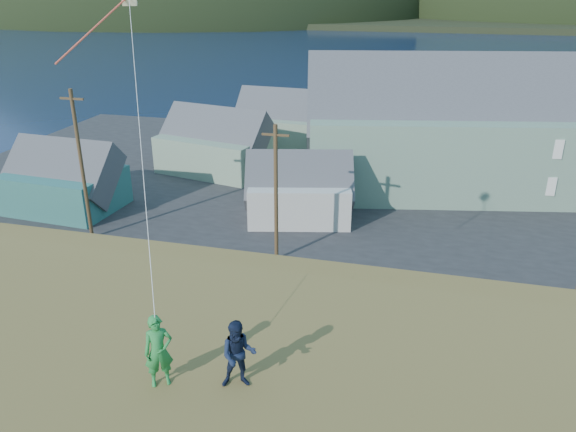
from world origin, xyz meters
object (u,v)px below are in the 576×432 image
object	(u,v)px
wharf	(338,116)
shed_palegreen_near	(215,144)
kite_flyer_navy	(238,355)
shed_teal	(63,179)
shed_white	(299,189)
shed_palegreen_far	(291,123)
lodge	(543,130)
kite_flyer_green	(158,351)

from	to	relation	value
wharf	shed_palegreen_near	bearing A→B (deg)	-107.47
kite_flyer_navy	wharf	bearing A→B (deg)	79.14
shed_palegreen_near	kite_flyer_navy	bearing A→B (deg)	-55.31
shed_teal	shed_white	xyz separation A→B (m)	(17.34, 2.53, -0.11)
shed_white	shed_palegreen_far	bearing A→B (deg)	92.63
shed_white	shed_palegreen_far	size ratio (longest dim) A/B	0.75
lodge	shed_teal	xyz separation A→B (m)	(-34.59, -13.46, -2.62)
lodge	kite_flyer_navy	world-z (taller)	lodge
shed_teal	shed_palegreen_near	world-z (taller)	shed_palegreen_near
wharf	kite_flyer_green	xyz separation A→B (m)	(5.48, -58.58, 7.66)
kite_flyer_green	lodge	bearing A→B (deg)	36.03
shed_teal	shed_palegreen_near	xyz separation A→B (m)	(7.57, 11.27, 0.21)
wharf	shed_palegreen_near	xyz separation A→B (m)	(-7.25, -23.05, 2.18)
wharf	lodge	bearing A→B (deg)	-46.55
wharf	lodge	xyz separation A→B (m)	(19.76, -20.86, 4.59)
lodge	shed_white	distance (m)	20.60
shed_teal	shed_palegreen_far	bearing A→B (deg)	61.95
shed_white	shed_palegreen_far	distance (m)	18.07
shed_palegreen_far	kite_flyer_navy	world-z (taller)	kite_flyer_navy
wharf	kite_flyer_green	distance (m)	59.33
shed_palegreen_near	wharf	bearing A→B (deg)	84.74
wharf	shed_teal	size ratio (longest dim) A/B	3.03
lodge	shed_white	xyz separation A→B (m)	(-17.25, -10.93, -2.73)
shed_palegreen_near	shed_white	xyz separation A→B (m)	(9.76, -8.74, -0.31)
shed_white	shed_palegreen_far	xyz separation A→B (m)	(-5.01, 17.36, 0.50)
shed_white	shed_palegreen_far	world-z (taller)	shed_palegreen_far
shed_teal	kite_flyer_navy	size ratio (longest dim) A/B	4.99
shed_palegreen_far	kite_flyer_green	xyz separation A→B (m)	(7.98, -44.14, 5.30)
shed_teal	kite_flyer_green	distance (m)	32.14
wharf	shed_palegreen_far	size ratio (longest dim) A/B	2.29
shed_palegreen_near	shed_palegreen_far	bearing A→B (deg)	73.33
wharf	shed_teal	xyz separation A→B (m)	(-14.83, -34.32, 1.97)
lodge	shed_palegreen_near	size ratio (longest dim) A/B	3.64
wharf	shed_palegreen_near	size ratio (longest dim) A/B	2.45
lodge	shed_palegreen_far	bearing A→B (deg)	152.09
shed_palegreen_near	kite_flyer_green	size ratio (longest dim) A/B	5.83
shed_palegreen_near	shed_white	size ratio (longest dim) A/B	1.25
shed_teal	shed_palegreen_far	world-z (taller)	shed_palegreen_far
shed_teal	shed_palegreen_near	distance (m)	13.58
shed_white	kite_flyer_navy	distance (m)	27.42
shed_teal	kite_flyer_green	bearing A→B (deg)	-46.33
shed_palegreen_far	kite_flyer_navy	bearing A→B (deg)	-73.36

